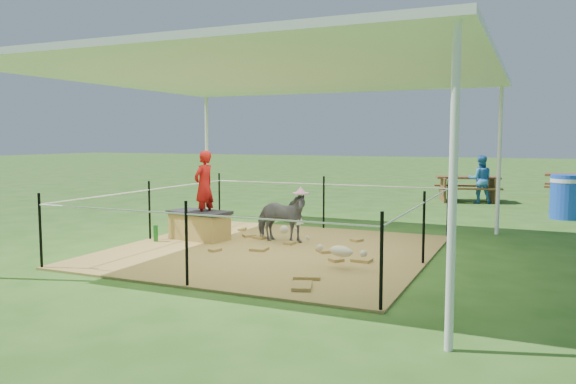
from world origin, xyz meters
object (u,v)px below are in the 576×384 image
at_px(straw_bale, 199,227).
at_px(green_bottle, 156,233).
at_px(trash_barrel, 565,197).
at_px(pony, 281,217).
at_px(foal, 341,249).
at_px(woman, 204,180).
at_px(picnic_table_near, 467,189).
at_px(distant_person, 480,179).

relative_size(straw_bale, green_bottle, 3.60).
bearing_deg(straw_bale, trash_barrel, 43.22).
xyz_separation_m(straw_bale, pony, (1.34, 0.31, 0.19)).
bearing_deg(foal, woman, 179.67).
distance_m(green_bottle, pony, 2.06).
bearing_deg(trash_barrel, woman, -136.27).
distance_m(pony, foal, 2.02).
distance_m(green_bottle, picnic_table_near, 9.26).
height_order(straw_bale, distant_person, distant_person).
relative_size(straw_bale, distant_person, 0.76).
bearing_deg(distant_person, woman, 52.63).
distance_m(straw_bale, foal, 3.01).
bearing_deg(woman, foal, 76.25).
xyz_separation_m(picnic_table_near, distant_person, (0.36, -0.30, 0.29)).
relative_size(foal, distant_person, 0.74).
relative_size(picnic_table_near, distant_person, 1.29).
bearing_deg(distant_person, pony, 60.01).
height_order(straw_bale, green_bottle, straw_bale).
height_order(woman, distant_person, woman).
xyz_separation_m(green_bottle, pony, (1.89, 0.76, 0.27)).
height_order(straw_bale, picnic_table_near, picnic_table_near).
relative_size(woman, foal, 1.23).
bearing_deg(woman, green_bottle, -47.69).
height_order(pony, distant_person, distant_person).
relative_size(woman, picnic_table_near, 0.70).
distance_m(woman, distant_person, 8.46).
xyz_separation_m(pony, foal, (1.48, -1.37, -0.15)).
relative_size(green_bottle, distant_person, 0.21).
bearing_deg(woman, pony, 111.41).
height_order(pony, foal, pony).
xyz_separation_m(green_bottle, distant_person, (4.31, 8.07, 0.47)).
xyz_separation_m(woman, green_bottle, (-0.65, -0.45, -0.86)).
bearing_deg(straw_bale, pony, 12.80).
distance_m(woman, green_bottle, 1.17).
xyz_separation_m(pony, trash_barrel, (4.32, 5.02, 0.03)).
bearing_deg(trash_barrel, picnic_table_near, 131.11).
xyz_separation_m(woman, distant_person, (3.66, 7.62, -0.40)).
distance_m(trash_barrel, distant_person, 2.99).
bearing_deg(picnic_table_near, trash_barrel, -63.60).
relative_size(green_bottle, picnic_table_near, 0.16).
bearing_deg(pony, woman, 107.62).
bearing_deg(pony, trash_barrel, -36.90).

